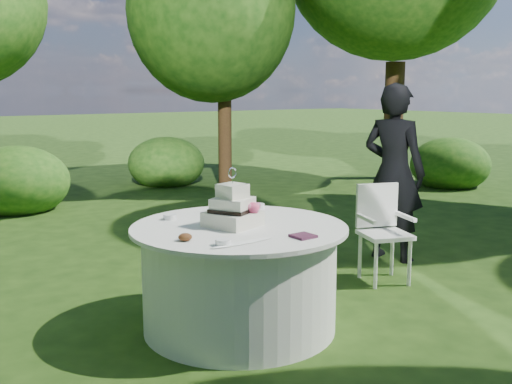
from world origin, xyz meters
TOP-DOWN VIEW (x-y plane):
  - ground at (0.00, 0.00)m, footprint 80.00×80.00m
  - napkins at (0.14, -0.54)m, footprint 0.14×0.14m
  - feather_plume at (-0.28, -0.43)m, footprint 0.48×0.07m
  - guest at (2.32, 0.58)m, footprint 0.59×0.75m
  - table at (0.00, 0.00)m, footprint 1.56×1.56m
  - cake at (-0.04, 0.01)m, footprint 0.41×0.41m
  - chair at (1.70, 0.17)m, footprint 0.53×0.53m
  - votives at (-0.07, 0.17)m, footprint 0.99×0.98m
  - petal_cups at (-0.08, 0.16)m, footprint 1.00×0.71m

SIDE VIEW (x-z plane):
  - ground at x=0.00m, z-range 0.00..0.00m
  - table at x=0.00m, z-range 0.00..0.77m
  - chair at x=1.70m, z-range 0.08..0.96m
  - feather_plume at x=-0.28m, z-range 0.77..0.78m
  - napkins at x=0.14m, z-range 0.77..0.79m
  - votives at x=-0.07m, z-range 0.77..0.81m
  - petal_cups at x=-0.08m, z-range 0.77..0.82m
  - cake at x=-0.04m, z-range 0.67..1.10m
  - guest at x=2.32m, z-range 0.00..1.81m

